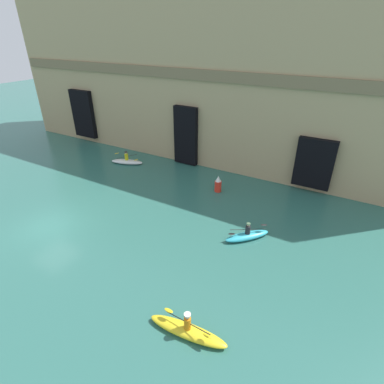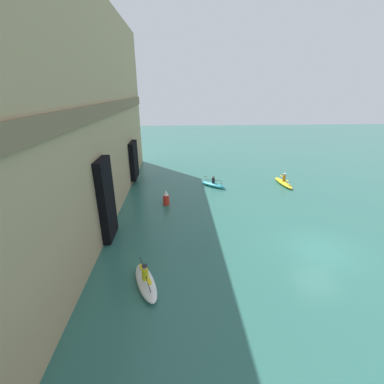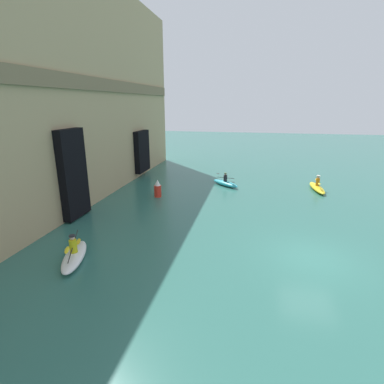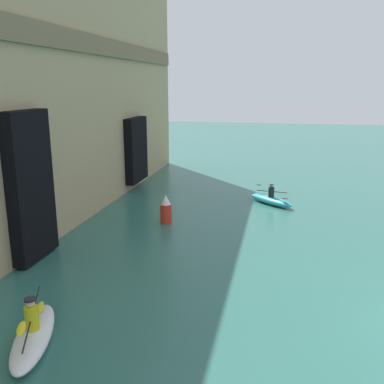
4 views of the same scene
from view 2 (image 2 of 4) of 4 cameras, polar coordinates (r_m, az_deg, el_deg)
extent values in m
plane|color=#2D665B|center=(17.95, 26.76, -11.57)|extent=(120.00, 120.00, 0.00)
cube|color=tan|center=(16.95, -33.89, 13.10)|extent=(40.29, 7.15, 15.31)
cube|color=#79674A|center=(15.46, -22.05, 15.70)|extent=(39.49, 0.24, 0.86)
cube|color=black|center=(17.13, -18.80, -1.62)|extent=(2.24, 0.70, 5.26)
cube|color=black|center=(27.59, -13.01, 6.89)|extent=(2.74, 0.70, 3.81)
ellipsoid|color=yellow|center=(28.26, 19.65, 1.92)|extent=(3.52, 1.06, 0.38)
cylinder|color=orange|center=(28.11, 19.77, 2.86)|extent=(0.29, 0.29, 0.59)
sphere|color=tan|center=(27.99, 19.88, 3.66)|extent=(0.23, 0.23, 0.23)
cylinder|color=silver|center=(27.96, 19.90, 3.84)|extent=(0.29, 0.29, 0.06)
cylinder|color=black|center=(28.10, 19.78, 2.92)|extent=(2.16, 0.21, 0.19)
ellipsoid|color=yellow|center=(28.99, 19.20, 3.41)|extent=(0.46, 0.21, 0.08)
ellipsoid|color=yellow|center=(27.22, 20.40, 2.39)|extent=(0.46, 0.21, 0.08)
ellipsoid|color=#33B2C6|center=(26.15, 4.73, 1.62)|extent=(2.42, 2.61, 0.40)
cylinder|color=#232328|center=(26.00, 4.76, 2.58)|extent=(0.30, 0.30, 0.52)
sphere|color=tan|center=(25.88, 4.79, 3.32)|extent=(0.19, 0.19, 0.19)
cylinder|color=#4C6B4C|center=(25.86, 4.79, 3.47)|extent=(0.24, 0.24, 0.06)
cylinder|color=black|center=(25.99, 4.77, 2.63)|extent=(1.66, 1.61, 0.37)
ellipsoid|color=black|center=(26.54, 3.05, 3.43)|extent=(0.44, 0.44, 0.11)
ellipsoid|color=black|center=(25.46, 6.55, 1.79)|extent=(0.44, 0.44, 0.11)
ellipsoid|color=white|center=(13.81, -10.24, -19.12)|extent=(3.13, 1.80, 0.41)
cylinder|color=gold|center=(13.50, -10.38, -17.51)|extent=(0.32, 0.32, 0.59)
sphere|color=beige|center=(13.24, -10.51, -16.15)|extent=(0.22, 0.22, 0.22)
cylinder|color=#232328|center=(13.19, -10.53, -15.84)|extent=(0.27, 0.27, 0.06)
cylinder|color=black|center=(13.48, -10.39, -17.41)|extent=(1.97, 0.74, 0.61)
ellipsoid|color=yellow|center=(14.35, -11.20, -16.00)|extent=(0.47, 0.32, 0.17)
ellipsoid|color=yellow|center=(12.62, -9.45, -19.01)|extent=(0.47, 0.32, 0.17)
cylinder|color=red|center=(21.99, -5.77, -1.76)|extent=(0.53, 0.53, 0.87)
cone|color=white|center=(21.74, -5.83, -0.17)|extent=(0.45, 0.45, 0.44)
camera|label=1|loc=(33.84, 31.15, 22.29)|focal=28.00mm
camera|label=3|loc=(6.33, 80.20, -20.33)|focal=28.00mm
camera|label=4|loc=(5.40, 49.60, -20.45)|focal=40.00mm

